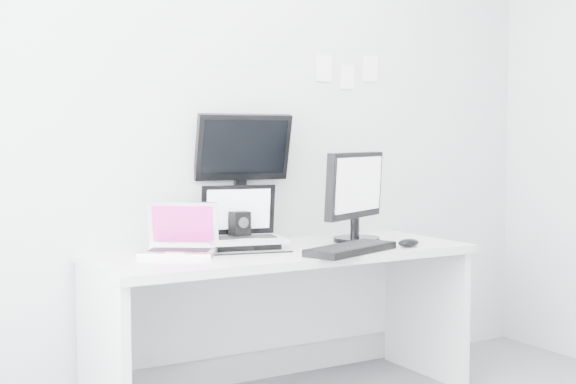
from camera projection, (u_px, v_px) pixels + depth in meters
name	position (u px, v px, depth m)	size (l,w,h in m)	color
back_wall	(248.00, 118.00, 3.97)	(3.60, 3.60, 0.00)	silver
desk	(282.00, 325.00, 3.74)	(1.80, 0.70, 0.73)	silver
macbook	(179.00, 228.00, 3.52)	(0.33, 0.24, 0.24)	silver
speaker	(240.00, 229.00, 3.81)	(0.08, 0.08, 0.17)	black
dell_laptop	(244.00, 216.00, 3.73)	(0.37, 0.28, 0.31)	#B4B6BB
rear_monitor	(242.00, 177.00, 3.93)	(0.48, 0.17, 0.66)	black
samsung_monitor	(357.00, 195.00, 3.96)	(0.51, 0.23, 0.47)	black
keyboard	(351.00, 249.00, 3.60)	(0.50, 0.18, 0.03)	black
mouse	(408.00, 243.00, 3.78)	(0.12, 0.08, 0.04)	black
wall_note_0	(324.00, 68.00, 4.17)	(0.10, 0.00, 0.14)	white
wall_note_1	(347.00, 77.00, 4.25)	(0.09, 0.00, 0.13)	white
wall_note_2	(370.00, 69.00, 4.32)	(0.10, 0.00, 0.14)	white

